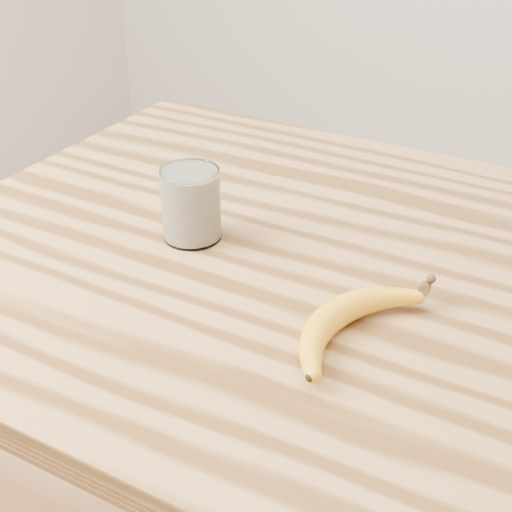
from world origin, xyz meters
The scene contains 3 objects.
table centered at (0.00, 0.00, 0.77)m, with size 1.20×0.80×0.90m.
smoothie_glass centered at (-0.25, -0.03, 0.95)m, with size 0.08×0.08×0.10m.
banana centered at (-0.01, -0.12, 0.92)m, with size 0.10×0.27×0.03m, color orange, non-canonical shape.
Camera 1 is at (0.22, -0.70, 1.37)m, focal length 50.00 mm.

